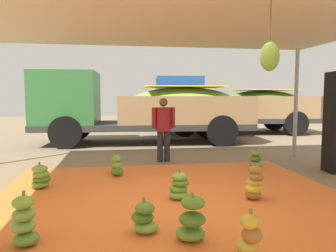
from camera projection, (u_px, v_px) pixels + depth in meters
ground_plane at (154, 163)px, 7.78m from camera, size 40.00×40.00×0.00m
tarp_orange at (177, 203)px, 4.83m from camera, size 5.57×5.43×0.01m
tent_canopy at (179, 9)px, 4.49m from camera, size 8.00×7.00×2.88m
banana_bunch_0 at (249, 235)px, 3.22m from camera, size 0.27×0.29×0.47m
banana_bunch_1 at (254, 184)px, 4.95m from camera, size 0.34×0.34×0.57m
banana_bunch_2 at (256, 159)px, 7.20m from camera, size 0.36×0.36×0.45m
banana_bunch_4 at (192, 220)px, 3.54m from camera, size 0.45×0.45×0.54m
banana_bunch_5 at (145, 218)px, 3.76m from camera, size 0.40×0.40×0.41m
banana_bunch_6 at (40, 177)px, 5.58m from camera, size 0.44×0.41×0.45m
banana_bunch_7 at (179, 187)px, 5.00m from camera, size 0.36×0.37×0.46m
banana_bunch_8 at (24, 222)px, 3.43m from camera, size 0.34×0.34×0.59m
banana_bunch_9 at (117, 166)px, 6.45m from camera, size 0.33×0.35×0.46m
cargo_truck_main at (138, 107)px, 11.04m from camera, size 7.27×2.64×2.40m
cargo_truck_far at (228, 105)px, 14.04m from camera, size 6.88×3.01×2.40m
worker_0 at (163, 125)px, 7.85m from camera, size 0.57×0.35×1.55m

